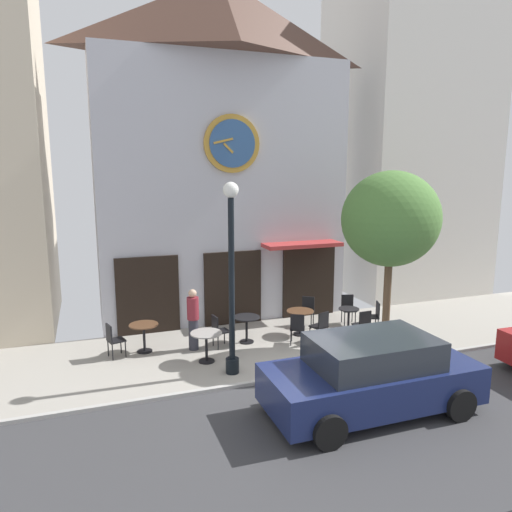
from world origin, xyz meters
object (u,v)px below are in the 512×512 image
object	(u,v)px
street_lamp	(232,279)
parked_car_navy	(372,375)
cafe_chair_corner	(374,314)
cafe_chair_curbside	(113,338)
cafe_table_near_curb	(206,340)
cafe_chair_facing_street	(321,324)
cafe_table_leftmost	(300,317)
cafe_chair_by_entrance	(308,309)
cafe_table_rightmost	(349,317)
cafe_chair_under_awning	(218,329)
cafe_chair_mid_row	(297,326)
cafe_table_near_door	(144,332)
pedestrian_maroon	(193,319)
street_tree	(391,219)
cafe_chair_facing_wall	(363,323)
cafe_table_center_left	(247,324)
cafe_chair_right_end	(348,307)

from	to	relation	value
street_lamp	parked_car_navy	bearing A→B (deg)	-51.92
cafe_chair_corner	cafe_chair_curbside	size ratio (longest dim) A/B	1.00
cafe_table_near_curb	street_lamp	bearing A→B (deg)	-63.63
cafe_chair_facing_street	cafe_table_near_curb	bearing A→B (deg)	-175.77
cafe_table_leftmost	cafe_chair_by_entrance	bearing A→B (deg)	50.14
cafe_table_rightmost	cafe_chair_under_awning	size ratio (longest dim) A/B	0.82
cafe_chair_mid_row	cafe_chair_corner	size ratio (longest dim) A/B	1.00
cafe_table_near_door	pedestrian_maroon	size ratio (longest dim) A/B	0.46
street_tree	cafe_chair_facing_wall	size ratio (longest dim) A/B	5.30
street_lamp	parked_car_navy	xyz separation A→B (m)	(2.09, -2.67, -1.54)
cafe_table_near_curb	cafe_chair_corner	world-z (taller)	cafe_chair_corner
street_tree	parked_car_navy	world-z (taller)	street_tree
cafe_table_center_left	cafe_chair_mid_row	distance (m)	1.42
cafe_table_near_curb	cafe_chair_curbside	world-z (taller)	cafe_chair_curbside
cafe_table_leftmost	cafe_chair_facing_wall	size ratio (longest dim) A/B	0.88
cafe_chair_mid_row	pedestrian_maroon	xyz separation A→B (m)	(-2.77, 0.62, 0.33)
cafe_chair_facing_street	cafe_chair_mid_row	size ratio (longest dim) A/B	1.00
cafe_chair_corner	cafe_chair_curbside	world-z (taller)	same
street_lamp	cafe_chair_facing_wall	xyz separation A→B (m)	(4.08, 0.80, -1.77)
cafe_chair_right_end	cafe_chair_by_entrance	bearing A→B (deg)	170.35
street_tree	cafe_chair_curbside	world-z (taller)	street_tree
cafe_table_rightmost	cafe_chair_under_awning	distance (m)	3.97
street_tree	cafe_chair_facing_wall	xyz separation A→B (m)	(-0.24, 0.73, -2.99)
street_lamp	cafe_chair_facing_street	size ratio (longest dim) A/B	5.03
cafe_table_leftmost	cafe_chair_by_entrance	size ratio (longest dim) A/B	0.88
street_lamp	cafe_table_leftmost	xyz separation A→B (m)	(2.64, 1.89, -1.75)
cafe_chair_under_awning	pedestrian_maroon	distance (m)	0.75
cafe_chair_facing_wall	pedestrian_maroon	bearing A→B (deg)	167.99
cafe_chair_right_end	cafe_chair_under_awning	distance (m)	4.43
street_tree	cafe_chair_curbside	size ratio (longest dim) A/B	5.30
cafe_chair_facing_street	parked_car_navy	size ratio (longest dim) A/B	0.21
cafe_chair_mid_row	parked_car_navy	bearing A→B (deg)	-91.91
cafe_table_near_door	cafe_chair_corner	distance (m)	6.70
cafe_chair_curbside	cafe_chair_facing_wall	bearing A→B (deg)	-9.52
cafe_chair_by_entrance	cafe_chair_facing_wall	bearing A→B (deg)	-63.75
cafe_table_near_curb	cafe_chair_facing_street	distance (m)	3.34
cafe_chair_under_awning	cafe_chair_facing_street	bearing A→B (deg)	-12.20
street_tree	cafe_chair_right_end	world-z (taller)	street_tree
cafe_table_center_left	cafe_chair_mid_row	world-z (taller)	cafe_chair_mid_row
cafe_chair_under_awning	pedestrian_maroon	bearing A→B (deg)	173.09
cafe_table_near_door	cafe_table_leftmost	bearing A→B (deg)	-2.16
pedestrian_maroon	parked_car_navy	world-z (taller)	pedestrian_maroon
street_tree	parked_car_navy	xyz separation A→B (m)	(-2.22, -2.75, -2.76)
cafe_table_near_curb	cafe_table_leftmost	size ratio (longest dim) A/B	1.00
cafe_table_center_left	cafe_table_rightmost	world-z (taller)	cafe_table_center_left
cafe_chair_curbside	cafe_table_leftmost	bearing A→B (deg)	-0.33
street_tree	cafe_chair_under_awning	bearing A→B (deg)	158.77
cafe_table_leftmost	cafe_chair_facing_wall	world-z (taller)	cafe_chair_facing_wall
cafe_table_center_left	cafe_chair_facing_street	bearing A→B (deg)	-20.30
cafe_chair_facing_street	street_lamp	bearing A→B (deg)	-159.34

